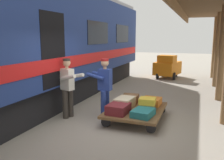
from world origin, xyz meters
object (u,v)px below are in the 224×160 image
Objects in this scene: suitcase_orange_carryall at (151,101)px; suitcase_yellow_case at (147,101)px; porter_by_door at (68,86)px; porter_in_overalls at (104,86)px; suitcase_olive_duffel at (148,107)px; baggage_tug at (167,67)px; train_car at (9,45)px; suitcase_brown_leather at (130,99)px; suitcase_teal_softside at (143,113)px; luggage_cart at (136,110)px; suitcase_maroon_trunk at (118,109)px; suitcase_cream_canvas at (125,103)px.

suitcase_orange_carryall is 0.59m from suitcase_yellow_case.
porter_by_door reaches higher than suitcase_yellow_case.
porter_in_overalls reaches higher than suitcase_yellow_case.
baggage_tug is at bearing -86.52° from suitcase_olive_duffel.
train_car is 3.87m from suitcase_brown_leather.
suitcase_brown_leather is 1.91m from porter_by_door.
baggage_tug is at bearing -95.79° from porter_in_overalls.
train_car is at bearing 22.04° from suitcase_brown_leather.
suitcase_olive_duffel is at bearing -167.41° from porter_by_door.
porter_by_door reaches higher than suitcase_teal_softside.
baggage_tug is (0.45, -7.96, 0.22)m from suitcase_teal_softside.
train_car is at bearing 10.80° from suitcase_yellow_case.
luggage_cart is at bearing 0.00° from suitcase_olive_duffel.
suitcase_brown_leather is 0.85× the size of suitcase_teal_softside.
suitcase_yellow_case is (-0.66, -0.52, 0.14)m from suitcase_maroon_trunk.
suitcase_orange_carryall is (-0.66, -0.54, -0.04)m from suitcase_cream_canvas.
luggage_cart is 0.66m from suitcase_brown_leather.
baggage_tug reaches higher than suitcase_olive_duffel.
baggage_tug reaches higher than luggage_cart.
suitcase_cream_canvas is 1.20× the size of suitcase_brown_leather.
suitcase_brown_leather is (0.66, -0.54, 0.03)m from suitcase_olive_duffel.
suitcase_cream_canvas is 0.55m from suitcase_maroon_trunk.
suitcase_teal_softside reaches higher than luggage_cart.
porter_by_door is (2.20, -0.05, 0.52)m from suitcase_teal_softside.
suitcase_orange_carryall is at bearing -150.29° from porter_in_overalls.
suitcase_olive_duffel reaches higher than suitcase_teal_softside.
suitcase_yellow_case is at bearing 139.09° from suitcase_brown_leather.
suitcase_teal_softside is (-0.66, 1.09, -0.03)m from suitcase_brown_leather.
porter_by_door is at bearing 34.04° from suitcase_brown_leather.
suitcase_maroon_trunk is 1.16× the size of suitcase_orange_carryall.
porter_in_overalls is (1.21, 0.12, 0.34)m from suitcase_yellow_case.
suitcase_orange_carryall is 1.09m from suitcase_teal_softside.
porter_by_door is at bearing 25.24° from suitcase_orange_carryall.
suitcase_cream_canvas is at bearing 90.00° from suitcase_brown_leather.
train_car is at bearing 18.59° from suitcase_orange_carryall.
suitcase_yellow_case is (-0.66, 0.57, 0.15)m from suitcase_brown_leather.
porter_in_overalls reaches higher than suitcase_olive_duffel.
suitcase_olive_duffel is 0.80× the size of suitcase_maroon_trunk.
suitcase_brown_leather is 0.88m from suitcase_yellow_case.
suitcase_yellow_case is at bearing -174.16° from porter_in_overalls.
porter_in_overalls is (-2.70, -0.62, -1.14)m from train_car.
suitcase_olive_duffel is 0.93× the size of suitcase_orange_carryall.
suitcase_cream_canvas is at bearing -166.65° from train_car.
porter_in_overalls is (0.55, 0.15, 0.46)m from suitcase_cream_canvas.
suitcase_yellow_case is at bearing -141.76° from suitcase_maroon_trunk.
train_car is 9.01m from baggage_tug.
suitcase_teal_softside is at bearing 121.33° from luggage_cart.
train_car is at bearing 9.30° from porter_by_door.
porter_by_door reaches higher than suitcase_orange_carryall.
porter_by_door is (2.19, 0.46, 0.34)m from suitcase_yellow_case.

